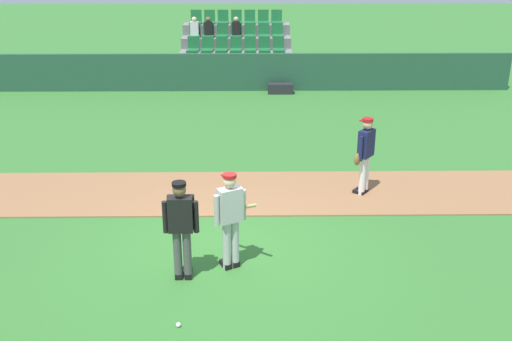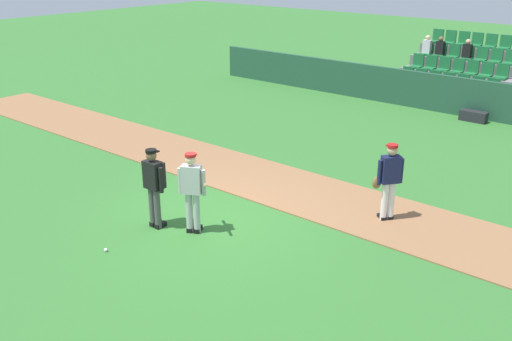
% 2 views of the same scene
% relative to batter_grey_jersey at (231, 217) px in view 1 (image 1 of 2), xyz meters
% --- Properties ---
extents(ground_plane, '(80.00, 80.00, 0.00)m').
position_rel_batter_grey_jersey_xyz_m(ground_plane, '(-0.16, 0.58, -0.97)').
color(ground_plane, '#33702D').
extents(infield_dirt_path, '(28.00, 2.41, 0.03)m').
position_rel_batter_grey_jersey_xyz_m(infield_dirt_path, '(-0.16, 3.19, -0.95)').
color(infield_dirt_path, '#936642').
rests_on(infield_dirt_path, ground).
extents(dugout_fence, '(20.00, 0.16, 1.35)m').
position_rel_batter_grey_jersey_xyz_m(dugout_fence, '(-0.16, 12.49, -0.29)').
color(dugout_fence, '#234C38').
rests_on(dugout_fence, ground).
extents(stadium_bleachers, '(4.45, 3.80, 2.45)m').
position_rel_batter_grey_jersey_xyz_m(stadium_bleachers, '(-0.17, 14.79, -0.23)').
color(stadium_bleachers, slate).
rests_on(stadium_bleachers, ground).
extents(batter_grey_jersey, '(0.74, 0.70, 1.76)m').
position_rel_batter_grey_jersey_xyz_m(batter_grey_jersey, '(0.00, 0.00, 0.00)').
color(batter_grey_jersey, '#B2B2B2').
rests_on(batter_grey_jersey, ground).
extents(umpire_home_plate, '(0.59, 0.31, 1.76)m').
position_rel_batter_grey_jersey_xyz_m(umpire_home_plate, '(-0.80, -0.33, 0.03)').
color(umpire_home_plate, '#4C4C4C').
rests_on(umpire_home_plate, ground).
extents(runner_navy_jersey, '(0.52, 0.54, 1.76)m').
position_rel_batter_grey_jersey_xyz_m(runner_navy_jersey, '(2.84, 3.08, -0.01)').
color(runner_navy_jersey, white).
rests_on(runner_navy_jersey, ground).
extents(baseball, '(0.07, 0.07, 0.07)m').
position_rel_batter_grey_jersey_xyz_m(baseball, '(-0.74, -1.71, -0.93)').
color(baseball, white).
rests_on(baseball, ground).
extents(equipment_bag, '(0.90, 0.36, 0.36)m').
position_rel_batter_grey_jersey_xyz_m(equipment_bag, '(1.47, 12.04, -0.79)').
color(equipment_bag, '#232328').
rests_on(equipment_bag, ground).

